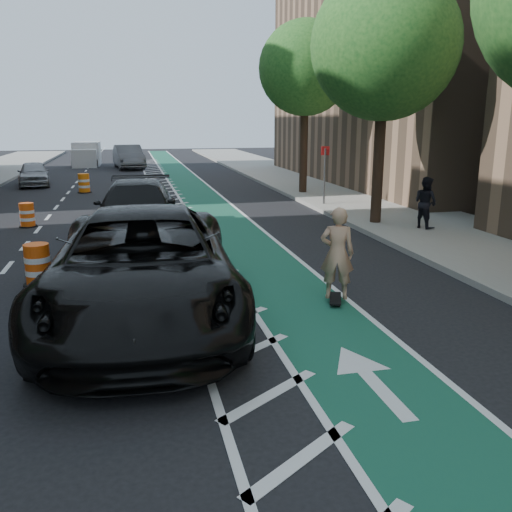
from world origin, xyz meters
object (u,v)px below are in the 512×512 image
object	(u,v)px
barrel_a	(38,266)
suv_far	(137,210)
skateboarder	(337,253)
suv_near	(143,266)

from	to	relation	value
barrel_a	suv_far	bearing A→B (deg)	64.82
barrel_a	skateboarder	bearing A→B (deg)	-23.52
suv_near	suv_far	distance (m)	7.27
skateboarder	barrel_a	size ratio (longest dim) A/B	1.97
suv_far	barrel_a	bearing A→B (deg)	-110.50
suv_near	barrel_a	distance (m)	3.44
suv_near	suv_far	size ratio (longest dim) A/B	1.21
skateboarder	suv_far	xyz separation A→B (m)	(-3.70, 7.25, -0.16)
suv_far	suv_near	bearing A→B (deg)	-85.32
skateboarder	suv_far	size ratio (longest dim) A/B	0.31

